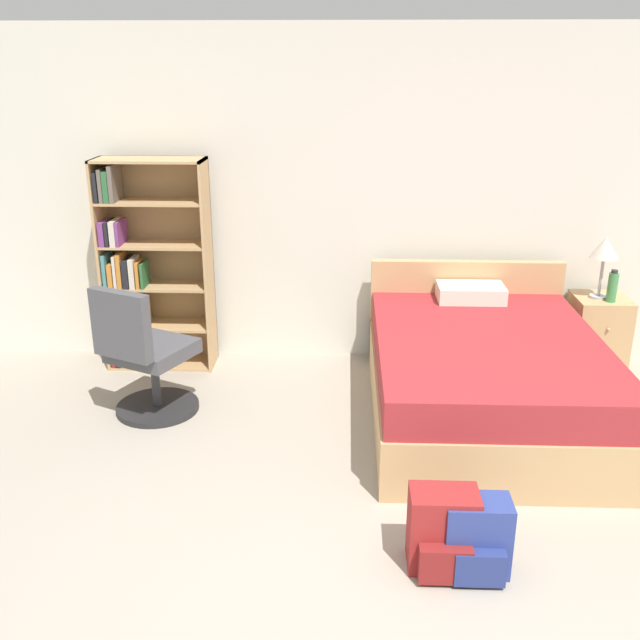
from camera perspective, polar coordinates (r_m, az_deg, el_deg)
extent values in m
cube|color=silver|center=(5.68, 5.71, 9.55)|extent=(9.00, 0.06, 2.60)
cube|color=tan|center=(5.80, -16.80, 4.18)|extent=(0.02, 0.33, 1.65)
cube|color=tan|center=(5.59, -8.91, 4.23)|extent=(0.02, 0.33, 1.65)
cube|color=#A48256|center=(5.83, -12.54, 4.64)|extent=(0.83, 0.01, 1.65)
cube|color=tan|center=(5.95, -12.33, -3.34)|extent=(0.79, 0.31, 0.02)
cube|color=maroon|center=(5.96, -16.00, -2.51)|extent=(0.03, 0.19, 0.19)
cube|color=black|center=(5.94, -15.68, -2.36)|extent=(0.03, 0.18, 0.23)
cube|color=#665B51|center=(5.94, -15.27, -2.33)|extent=(0.02, 0.21, 0.23)
cube|color=#2D6638|center=(5.93, -14.90, -2.43)|extent=(0.04, 0.22, 0.21)
cube|color=orange|center=(5.90, -14.48, -2.36)|extent=(0.04, 0.19, 0.24)
cube|color=orange|center=(5.90, -14.05, -2.58)|extent=(0.03, 0.20, 0.19)
cube|color=navy|center=(5.89, -13.72, -2.18)|extent=(0.02, 0.22, 0.27)
cube|color=orange|center=(5.89, -13.24, -2.32)|extent=(0.04, 0.24, 0.23)
cube|color=tan|center=(5.83, -12.56, -0.36)|extent=(0.79, 0.31, 0.02)
cube|color=black|center=(5.85, -16.26, 0.93)|extent=(0.03, 0.23, 0.28)
cube|color=teal|center=(5.86, -15.81, 0.70)|extent=(0.04, 0.26, 0.22)
cube|color=orange|center=(5.82, -15.44, 0.59)|extent=(0.04, 0.21, 0.22)
cube|color=black|center=(5.82, -15.07, 0.81)|extent=(0.02, 0.24, 0.25)
cube|color=teal|center=(5.82, -14.68, 0.55)|extent=(0.03, 0.25, 0.19)
cube|color=black|center=(5.79, -14.39, 0.57)|extent=(0.03, 0.20, 0.22)
cube|color=gold|center=(5.79, -13.86, 0.60)|extent=(0.04, 0.24, 0.21)
cube|color=tan|center=(5.73, -12.81, 2.72)|extent=(0.79, 0.31, 0.02)
cube|color=teal|center=(5.74, -16.65, 3.88)|extent=(0.03, 0.19, 0.26)
cube|color=orange|center=(5.77, -16.13, 3.63)|extent=(0.04, 0.25, 0.19)
cube|color=beige|center=(5.75, -15.80, 3.93)|extent=(0.02, 0.25, 0.25)
cube|color=orange|center=(5.71, -15.56, 3.92)|extent=(0.03, 0.20, 0.26)
cube|color=black|center=(5.72, -15.03, 3.78)|extent=(0.04, 0.25, 0.22)
cube|color=beige|center=(5.68, -14.63, 3.75)|extent=(0.04, 0.19, 0.23)
cube|color=orange|center=(5.67, -14.22, 3.62)|extent=(0.02, 0.19, 0.20)
cube|color=#2D6638|center=(5.68, -13.83, 3.61)|extent=(0.02, 0.21, 0.19)
cube|color=tan|center=(5.64, -13.06, 5.92)|extent=(0.79, 0.31, 0.02)
cube|color=#7A387F|center=(5.69, -16.82, 6.73)|extent=(0.04, 0.23, 0.18)
cube|color=black|center=(5.68, -16.42, 6.77)|extent=(0.03, 0.23, 0.18)
cube|color=beige|center=(5.66, -16.00, 6.80)|extent=(0.04, 0.23, 0.19)
cube|color=#7A387F|center=(5.66, -15.61, 6.80)|extent=(0.02, 0.25, 0.18)
cube|color=tan|center=(5.57, -13.33, 9.20)|extent=(0.79, 0.31, 0.02)
cube|color=black|center=(5.64, -17.20, 10.22)|extent=(0.03, 0.25, 0.22)
cube|color=#665B51|center=(5.62, -16.86, 10.33)|extent=(0.03, 0.24, 0.24)
cube|color=#2D6638|center=(5.62, -16.44, 10.31)|extent=(0.04, 0.26, 0.23)
cube|color=#665B51|center=(5.60, -16.08, 10.52)|extent=(0.03, 0.25, 0.27)
cube|color=tan|center=(5.53, -13.59, 12.34)|extent=(0.83, 0.33, 0.02)
cube|color=tan|center=(4.99, 12.96, -5.86)|extent=(1.50, 2.04, 0.37)
cube|color=maroon|center=(4.87, 13.24, -2.63)|extent=(1.47, 1.99, 0.24)
cube|color=tan|center=(5.79, 11.46, 0.53)|extent=(1.50, 0.08, 0.86)
cube|color=silver|center=(5.52, 11.96, 2.15)|extent=(0.50, 0.30, 0.12)
cylinder|color=#232326|center=(5.20, -12.84, -6.81)|extent=(0.58, 0.58, 0.04)
cylinder|color=#333338|center=(5.11, -13.01, -4.78)|extent=(0.06, 0.06, 0.36)
cube|color=#4C4C51|center=(5.02, -13.22, -2.37)|extent=(0.64, 0.64, 0.10)
cube|color=#4C4C51|center=(4.73, -15.65, -0.40)|extent=(0.43, 0.26, 0.45)
cube|color=tan|center=(5.99, 21.26, -1.07)|extent=(0.40, 0.41, 0.61)
sphere|color=tan|center=(5.76, 22.07, -0.71)|extent=(0.02, 0.02, 0.02)
cylinder|color=#B2B2B7|center=(5.87, 21.37, 1.77)|extent=(0.13, 0.13, 0.02)
cylinder|color=#B2B2B7|center=(5.82, 21.56, 3.24)|extent=(0.02, 0.02, 0.30)
cone|color=beige|center=(5.77, 21.85, 5.42)|extent=(0.21, 0.21, 0.16)
cylinder|color=#3F8C4C|center=(5.78, 22.35, 2.43)|extent=(0.07, 0.07, 0.22)
cylinder|color=#2D2D33|center=(5.75, 22.51, 3.60)|extent=(0.05, 0.05, 0.02)
cube|color=navy|center=(3.63, 12.40, -16.46)|extent=(0.31, 0.19, 0.38)
cube|color=navy|center=(3.58, 12.66, -18.78)|extent=(0.24, 0.07, 0.17)
cube|color=maroon|center=(3.62, 9.79, -16.14)|extent=(0.33, 0.21, 0.40)
cube|color=maroon|center=(3.56, 10.00, -18.69)|extent=(0.25, 0.07, 0.18)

